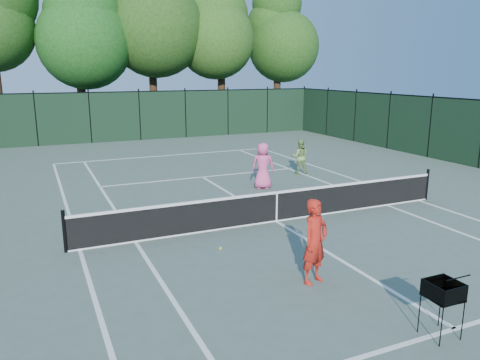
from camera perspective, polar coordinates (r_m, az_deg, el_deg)
name	(u,v)px	position (r m, az deg, el deg)	size (l,w,h in m)	color
ground	(276,221)	(13.77, 4.44, -5.05)	(90.00, 90.00, 0.00)	#4E5F53
sideline_doubles_left	(80,250)	(12.27, -18.94, -8.07)	(0.10, 23.77, 0.01)	white
sideline_doubles_right	(419,200)	(16.99, 20.93, -2.35)	(0.10, 23.77, 0.01)	white
sideline_singles_left	(136,242)	(12.44, -12.62, -7.37)	(0.10, 23.77, 0.01)	white
sideline_singles_right	(387,205)	(16.07, 17.46, -2.94)	(0.10, 23.77, 0.01)	white
baseline_far	(167,156)	(24.56, -8.91, 2.97)	(10.97, 0.10, 0.01)	white
service_line_near	(455,329)	(9.16, 24.72, -16.14)	(8.23, 0.10, 0.01)	white
service_line_far	(202,177)	(19.42, -4.60, 0.37)	(8.23, 0.10, 0.01)	white
center_service_line	(276,221)	(13.77, 4.44, -5.04)	(0.10, 12.80, 0.01)	white
tennis_net	(277,206)	(13.63, 4.47, -3.15)	(11.69, 0.09, 1.06)	black
fence_far	(140,116)	(30.26, -12.13, 7.61)	(24.00, 0.05, 3.00)	black
tree_2	(76,16)	(33.60, -19.40, 18.36)	(6.00, 6.00, 12.40)	black
tree_3	(150,0)	(35.08, -10.95, 20.69)	(7.00, 7.00, 14.45)	black
tree_4	(221,16)	(35.84, -2.35, 19.36)	(6.20, 6.20, 12.97)	black
tree_5	(278,25)	(38.38, 4.68, 18.27)	(5.80, 5.80, 12.23)	black
coach	(315,241)	(9.77, 9.13, -7.40)	(0.84, 0.84, 1.79)	red
player_pink	(263,166)	(17.36, 2.81, 1.76)	(0.98, 0.82, 1.73)	#EB5394
player_green	(300,157)	(20.03, 7.30, 2.84)	(0.89, 0.81, 1.47)	#7DA552
ball_hopper	(443,291)	(8.48, 23.56, -12.27)	(0.54, 0.54, 0.97)	black
loose_ball_midcourt	(220,248)	(11.65, -2.39, -8.32)	(0.07, 0.07, 0.07)	#DDF532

